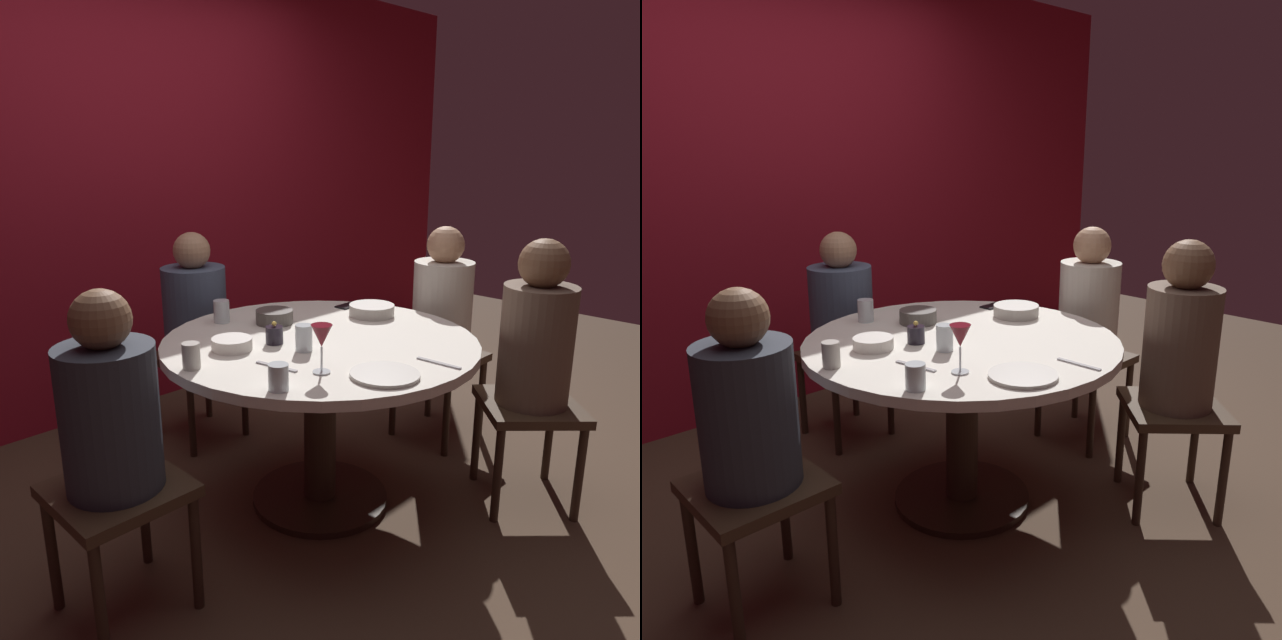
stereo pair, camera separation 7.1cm
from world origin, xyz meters
TOP-DOWN VIEW (x-y plane):
  - ground_plane at (0.00, 0.00)m, footprint 8.00×8.00m
  - back_wall at (0.00, 1.61)m, footprint 6.00×0.10m
  - dining_table at (0.00, 0.00)m, footprint 1.31×1.31m
  - seated_diner_left at (-0.93, 0.00)m, footprint 0.40×0.40m
  - seated_diner_back at (0.00, 0.91)m, footprint 0.40×0.40m
  - seated_diner_right at (0.91, 0.00)m, footprint 0.40×0.40m
  - seated_diner_front_right at (0.64, -0.64)m, footprint 0.57×0.57m
  - candle_holder at (-0.18, 0.08)m, footprint 0.07×0.07m
  - wine_glass at (-0.28, -0.29)m, footprint 0.08×0.08m
  - dinner_plate at (-0.15, -0.47)m, footprint 0.24×0.24m
  - cell_phone at (0.48, 0.27)m, footprint 0.14×0.08m
  - bowl_serving_large at (0.43, 0.08)m, footprint 0.21×0.21m
  - bowl_salad_center at (0.02, 0.31)m, footprint 0.17×0.17m
  - bowl_small_white at (-0.34, 0.15)m, footprint 0.16×0.16m
  - cup_near_candle at (-0.14, 0.49)m, footprint 0.07×0.07m
  - cup_by_left_diner at (-0.49, -0.30)m, footprint 0.07×0.07m
  - cup_by_right_diner at (-0.16, -0.07)m, footprint 0.07×0.07m
  - cup_center_front at (-0.58, 0.08)m, footprint 0.06×0.06m
  - fork_near_plate at (0.09, -0.53)m, footprint 0.03×0.18m
  - knife_near_plate at (-0.36, -0.13)m, footprint 0.05×0.18m

SIDE VIEW (x-z plane):
  - ground_plane at x=0.00m, z-range 0.00..0.00m
  - dining_table at x=0.00m, z-range 0.22..0.98m
  - seated_diner_back at x=0.00m, z-range 0.14..1.25m
  - seated_diner_left at x=-0.93m, z-range 0.14..1.26m
  - seated_diner_right at x=0.91m, z-range 0.14..1.28m
  - seated_diner_front_right at x=0.64m, z-range 0.14..1.31m
  - fork_near_plate at x=0.09m, z-range 0.76..0.76m
  - knife_near_plate at x=-0.36m, z-range 0.76..0.76m
  - cell_phone at x=0.48m, z-range 0.76..0.77m
  - dinner_plate at x=-0.15m, z-range 0.76..0.77m
  - bowl_small_white at x=-0.34m, z-range 0.76..0.80m
  - bowl_serving_large at x=0.43m, z-range 0.76..0.81m
  - bowl_salad_center at x=0.02m, z-range 0.76..0.82m
  - candle_holder at x=-0.18m, z-range 0.75..0.84m
  - cup_by_left_diner at x=-0.49m, z-range 0.76..0.85m
  - cup_center_front at x=-0.58m, z-range 0.76..0.85m
  - cup_near_candle at x=-0.14m, z-range 0.76..0.86m
  - cup_by_right_diner at x=-0.16m, z-range 0.76..0.86m
  - wine_glass at x=-0.28m, z-range 0.80..0.97m
  - back_wall at x=0.00m, z-range 0.00..2.60m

